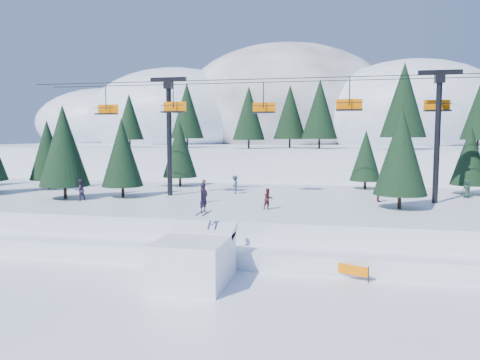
% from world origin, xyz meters
% --- Properties ---
extents(ground, '(160.00, 160.00, 0.00)m').
position_xyz_m(ground, '(0.00, 0.00, 0.00)').
color(ground, white).
rests_on(ground, ground).
extents(mid_shelf, '(70.00, 22.00, 2.50)m').
position_xyz_m(mid_shelf, '(0.00, 18.00, 1.25)').
color(mid_shelf, white).
rests_on(mid_shelf, ground).
extents(berm, '(70.00, 6.00, 1.10)m').
position_xyz_m(berm, '(0.00, 8.00, 0.55)').
color(berm, white).
rests_on(berm, ground).
extents(mountain_ridge, '(119.00, 60.64, 26.46)m').
position_xyz_m(mountain_ridge, '(-5.08, 73.33, 9.64)').
color(mountain_ridge, white).
rests_on(mountain_ridge, ground).
extents(jump_kicker, '(3.60, 4.91, 5.19)m').
position_xyz_m(jump_kicker, '(-1.77, 2.42, 1.32)').
color(jump_kicker, white).
rests_on(jump_kicker, ground).
extents(chairlift, '(46.00, 3.21, 10.28)m').
position_xyz_m(chairlift, '(2.10, 18.05, 9.32)').
color(chairlift, black).
rests_on(chairlift, mid_shelf).
extents(conifer_stand, '(61.76, 16.11, 8.81)m').
position_xyz_m(conifer_stand, '(3.28, 17.93, 6.85)').
color(conifer_stand, black).
rests_on(conifer_stand, mid_shelf).
extents(distant_skiers, '(32.12, 10.50, 1.83)m').
position_xyz_m(distant_skiers, '(-2.02, 17.04, 3.33)').
color(distant_skiers, '#4C4021').
rests_on(distant_skiers, mid_shelf).
extents(banner_near, '(2.64, 1.16, 0.90)m').
position_xyz_m(banner_near, '(6.00, 4.89, 0.54)').
color(banner_near, black).
rests_on(banner_near, ground).
extents(banner_far, '(2.77, 0.77, 0.90)m').
position_xyz_m(banner_far, '(8.03, 6.03, 0.54)').
color(banner_far, black).
rests_on(banner_far, ground).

